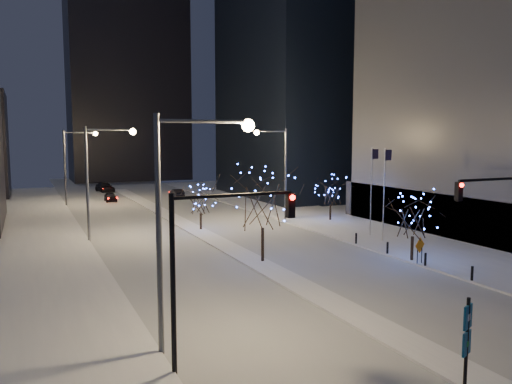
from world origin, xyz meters
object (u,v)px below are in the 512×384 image
holiday_tree_median_near (263,200)px  holiday_tree_plaza_near (413,215)px  street_lamp_w_far (73,157)px  holiday_tree_median_far (201,201)px  traffic_signal_west (212,249)px  car_far (105,187)px  street_lamp_w_mid (99,167)px  traffic_signal_east (503,216)px  car_mid (177,193)px  construction_sign (420,248)px  wayfinding_sign (467,337)px  street_lamp_east (278,162)px  holiday_tree_plaza_far (331,192)px  car_near (110,197)px  street_lamp_w_near (184,199)px

holiday_tree_median_near → holiday_tree_plaza_near: 10.97m
street_lamp_w_far → holiday_tree_median_far: street_lamp_w_far is taller
holiday_tree_median_far → holiday_tree_plaza_near: bearing=-61.2°
street_lamp_w_far → traffic_signal_west: 52.04m
car_far → street_lamp_w_mid: bearing=-107.8°
traffic_signal_east → holiday_tree_median_near: bearing=123.0°
traffic_signal_east → car_mid: bearing=93.2°
holiday_tree_median_far → construction_sign: bearing=-62.9°
traffic_signal_east → wayfinding_sign: bearing=-145.9°
car_mid → street_lamp_w_far: bearing=11.5°
wayfinding_sign → construction_sign: bearing=27.7°
street_lamp_east → holiday_tree_plaza_far: (4.99, -2.72, -3.25)m
street_lamp_w_far → construction_sign: 47.68m
street_lamp_w_far → holiday_tree_median_far: bearing=-68.6°
street_lamp_w_far → car_far: bearing=69.0°
construction_sign → car_near: bearing=91.5°
car_near → street_lamp_east: bearing=-58.1°
street_lamp_w_far → street_lamp_east: same height
street_lamp_w_near → car_mid: size_ratio=2.51×
traffic_signal_west → wayfinding_sign: bearing=-40.4°
traffic_signal_west → holiday_tree_median_far: (8.94, 27.87, -1.83)m
traffic_signal_west → car_mid: (14.32, 54.97, -4.10)m
holiday_tree_median_far → construction_sign: (9.80, -19.18, -1.65)m
traffic_signal_west → holiday_tree_plaza_near: (18.94, 9.68, -1.33)m
wayfinding_sign → street_lamp_east: bearing=48.5°
construction_sign → holiday_tree_plaza_near: bearing=62.8°
car_near → car_far: bearing=87.2°
wayfinding_sign → street_lamp_w_mid: bearing=79.1°
street_lamp_w_near → construction_sign: 21.02m
street_lamp_east → construction_sign: size_ratio=5.31×
street_lamp_w_near → car_near: street_lamp_w_near is taller
street_lamp_w_mid → car_near: size_ratio=2.62×
street_lamp_east → car_near: bearing=119.8°
holiday_tree_median_far → street_lamp_w_far: bearing=111.4°
street_lamp_w_mid → holiday_tree_median_far: size_ratio=2.34×
holiday_tree_median_far → wayfinding_sign: (-1.89, -33.87, -0.71)m
street_lamp_east → holiday_tree_median_near: (-9.58, -15.98, -1.83)m
car_mid → holiday_tree_median_near: bearing=82.7°
street_lamp_w_near → street_lamp_east: same height
holiday_tree_median_near → holiday_tree_plaza_far: size_ratio=1.48×
street_lamp_w_near → holiday_tree_median_near: size_ratio=1.43×
street_lamp_w_near → car_far: (6.17, 66.06, -5.74)m
traffic_signal_east → car_near: traffic_signal_east is taller
holiday_tree_plaza_near → street_lamp_east: bearing=91.2°
holiday_tree_plaza_far → wayfinding_sign: 37.14m
street_lamp_w_far → street_lamp_east: bearing=-49.2°
car_mid → traffic_signal_east: bearing=93.4°
street_lamp_w_far → holiday_tree_plaza_far: 34.62m
car_near → holiday_tree_plaza_near: size_ratio=0.74×
car_mid → holiday_tree_plaza_far: (9.19, -27.69, 2.54)m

